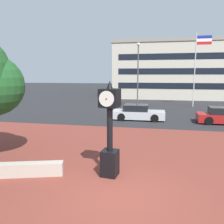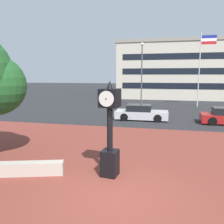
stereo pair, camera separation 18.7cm
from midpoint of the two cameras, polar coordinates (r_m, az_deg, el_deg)
The scene contains 9 objects.
ground_plane at distance 7.78m, azimuth 0.49°, elevation -19.70°, with size 200.00×200.00×0.00m, color #262628.
plaza_brick_paving at distance 10.25m, azimuth 3.52°, elevation -12.37°, with size 44.00×13.50×0.01m, color brown.
planter_wall at distance 9.59m, azimuth -22.34°, elevation -13.02°, with size 3.20×0.40×0.50m, color #ADA393.
street_clock at distance 8.50m, azimuth -1.18°, elevation -4.82°, with size 0.74×0.78×3.56m.
car_street_mid at distance 20.02m, azimuth 25.54°, elevation -0.97°, with size 4.07×1.97×1.28m.
car_street_far at distance 19.80m, azimuth 6.15°, elevation -0.23°, with size 4.40×1.98×1.28m.
flagpole_primary at distance 29.37m, azimuth 20.04°, elevation 11.20°, with size 1.75×0.14×8.52m.
civic_building at distance 42.18m, azimuth 15.50°, elevation 9.87°, with size 20.77×12.48×9.16m.
street_lamp_post at distance 27.05m, azimuth 6.22°, elevation 10.49°, with size 0.36×0.36×7.37m.
Camera 1 is at (1.22, -6.72, 3.74)m, focal length 37.11 mm.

